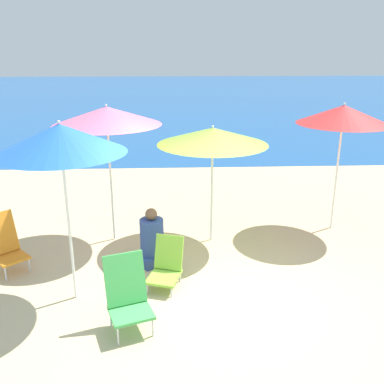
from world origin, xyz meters
name	(u,v)px	position (x,y,z in m)	size (l,w,h in m)	color
ground_plane	(213,291)	(0.00, 0.00, 0.00)	(60.00, 60.00, 0.00)	#D1BA89
sea_water	(179,94)	(0.00, 26.48, 0.00)	(60.00, 40.00, 0.01)	#1E5699
beach_umbrella_pink	(107,116)	(-1.59, 1.80, 2.18)	(1.78, 1.78, 2.37)	white
beach_umbrella_blue	(60,139)	(-1.88, -0.07, 2.19)	(1.60, 1.60, 2.42)	white
beach_umbrella_lime	(213,136)	(0.13, 1.69, 1.85)	(1.84, 1.84, 2.03)	white
beach_umbrella_red	(343,115)	(2.43, 2.12, 2.13)	(1.61, 1.61, 2.33)	white
beach_chair_orange	(6,244)	(-3.07, 0.77, 0.43)	(0.68, 0.69, 0.89)	silver
beach_chair_lime	(166,265)	(-0.64, 0.25, 0.30)	(0.57, 0.68, 0.68)	silver
beach_chair_green	(128,294)	(-1.10, -0.72, 0.44)	(0.64, 0.68, 0.90)	silver
person_seated_near	(152,241)	(-0.88, 0.89, 0.37)	(0.63, 0.61, 0.91)	#334C8C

